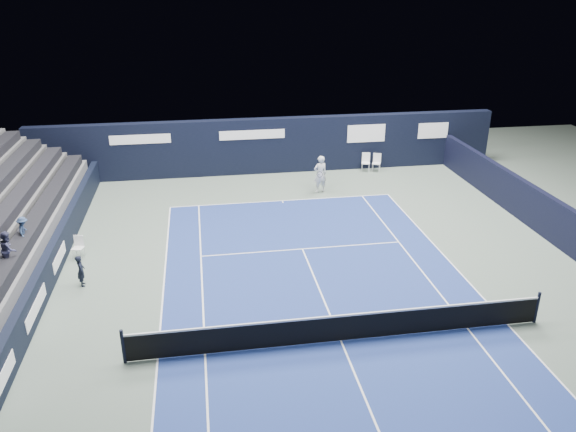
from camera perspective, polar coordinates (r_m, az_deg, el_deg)
name	(u,v)px	position (r m, az deg, el deg)	size (l,w,h in m)	color
ground	(326,306)	(19.22, 3.92, -9.14)	(48.00, 48.00, 0.00)	#546458
court_surface	(341,341)	(17.61, 5.40, -12.53)	(10.97, 23.77, 0.01)	navy
enclosure_wall_right	(548,217)	(26.20, 24.87, -0.05)	(0.30, 22.00, 1.80)	black
folding_chair_back_a	(366,161)	(32.54, 7.91, 5.59)	(0.57, 0.56, 1.05)	white
folding_chair_back_b	(377,161)	(32.59, 9.00, 5.53)	(0.59, 0.59, 1.02)	silver
line_judge_chair	(78,245)	(23.64, -20.53, -2.79)	(0.48, 0.47, 0.90)	white
line_judge	(81,271)	(21.43, -20.29, -5.23)	(0.43, 0.28, 1.18)	black
court_markings	(341,341)	(17.61, 5.40, -12.51)	(11.03, 23.83, 0.00)	white
tennis_net	(342,327)	(17.32, 5.46, -11.17)	(12.90, 0.10, 1.10)	black
back_sponsor_wall	(270,146)	(31.77, -1.86, 7.17)	(26.00, 0.63, 3.10)	black
side_barrier_left	(55,258)	(22.71, -22.63, -3.95)	(0.33, 22.00, 1.20)	black
tennis_player	(320,174)	(28.82, 3.29, 4.27)	(0.80, 0.92, 1.95)	silver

